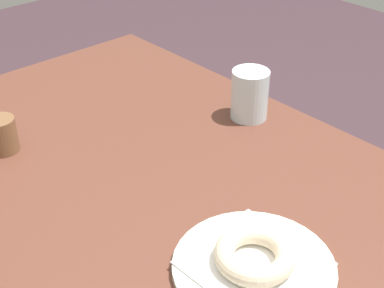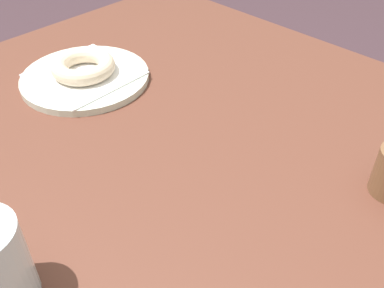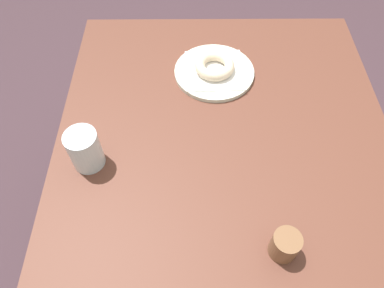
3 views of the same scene
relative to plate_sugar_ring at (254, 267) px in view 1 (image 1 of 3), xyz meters
name	(u,v)px [view 1 (image 1 of 3)]	position (x,y,z in m)	size (l,w,h in m)	color
table	(126,227)	(0.28, 0.02, -0.10)	(1.07, 0.84, 0.72)	brown
plate_sugar_ring	(254,267)	(0.00, 0.00, 0.00)	(0.22, 0.22, 0.01)	silver
napkin_sugar_ring	(254,263)	(0.00, 0.00, 0.01)	(0.16, 0.16, 0.00)	white
donut_sugar_ring	(255,255)	(0.00, 0.00, 0.02)	(0.11, 0.11, 0.03)	beige
water_glass	(250,95)	(0.29, -0.31, 0.04)	(0.07, 0.07, 0.10)	silver
sugar_jar	(1,135)	(0.51, 0.11, 0.03)	(0.06, 0.06, 0.06)	brown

